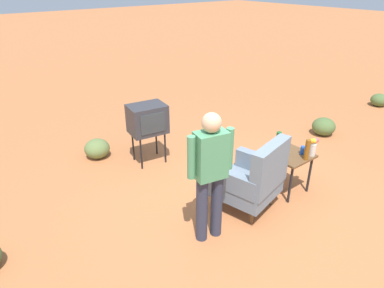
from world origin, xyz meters
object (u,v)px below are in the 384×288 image
at_px(bottle_wine_green, 278,142).
at_px(soda_can_blue, 303,150).
at_px(tv_on_stand, 147,119).
at_px(flower_vase, 313,146).
at_px(person_standing, 210,171).
at_px(bottle_tall_amber, 307,150).
at_px(armchair, 253,178).
at_px(side_table, 289,159).

bearing_deg(bottle_wine_green, soda_can_blue, 133.19).
bearing_deg(bottle_wine_green, tv_on_stand, -61.30).
bearing_deg(flower_vase, tv_on_stand, -59.05).
height_order(bottle_wine_green, flower_vase, bottle_wine_green).
xyz_separation_m(person_standing, bottle_tall_amber, (-1.61, 0.18, -0.17)).
relative_size(bottle_wine_green, soda_can_blue, 2.62).
height_order(armchair, bottle_tall_amber, armchair).
bearing_deg(person_standing, flower_vase, 174.91).
distance_m(tv_on_stand, flower_vase, 2.61).
height_order(soda_can_blue, bottle_tall_amber, bottle_tall_amber).
bearing_deg(bottle_tall_amber, tv_on_stand, -62.55).
bearing_deg(soda_can_blue, person_standing, -1.74).
distance_m(side_table, person_standing, 1.63).
distance_m(bottle_wine_green, bottle_tall_amber, 0.41).
relative_size(side_table, flower_vase, 2.32).
bearing_deg(bottle_tall_amber, side_table, -81.07).
distance_m(person_standing, bottle_tall_amber, 1.63).
relative_size(tv_on_stand, soda_can_blue, 8.44).
bearing_deg(bottle_wine_green, side_table, 126.23).
bearing_deg(bottle_wine_green, person_standing, 8.01).
height_order(tv_on_stand, bottle_wine_green, tv_on_stand).
xyz_separation_m(side_table, tv_on_stand, (1.14, -2.03, 0.26)).
bearing_deg(tv_on_stand, bottle_wine_green, 118.70).
bearing_deg(person_standing, bottle_wine_green, -171.99).
bearing_deg(bottle_wine_green, flower_vase, 130.96).
bearing_deg(soda_can_blue, tv_on_stand, -59.26).
xyz_separation_m(side_table, bottle_wine_green, (0.11, -0.15, 0.25)).
bearing_deg(tv_on_stand, bottle_tall_amber, 117.45).
bearing_deg(bottle_tall_amber, bottle_wine_green, -69.05).
height_order(armchair, soda_can_blue, armchair).
distance_m(person_standing, soda_can_blue, 1.73).
bearing_deg(armchair, side_table, 179.68).
bearing_deg(side_table, tv_on_stand, -60.70).
relative_size(tv_on_stand, bottle_wine_green, 3.22).
height_order(bottle_wine_green, bottle_tall_amber, bottle_wine_green).
height_order(soda_can_blue, flower_vase, flower_vase).
relative_size(tv_on_stand, bottle_tall_amber, 3.43).
relative_size(soda_can_blue, flower_vase, 0.46).
distance_m(bottle_wine_green, flower_vase, 0.48).
xyz_separation_m(bottle_wine_green, flower_vase, (-0.32, 0.36, -0.01)).
distance_m(bottle_tall_amber, flower_vase, 0.17).
height_order(person_standing, bottle_tall_amber, person_standing).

